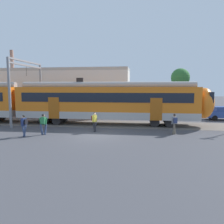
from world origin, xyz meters
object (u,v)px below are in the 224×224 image
commuter_train (27,102)px  pedestrian_yellow (94,120)px  parked_car_blue (223,113)px  pedestrian_navy (24,124)px  pedestrian_grey (175,122)px  pedestrian_green (43,123)px

commuter_train → pedestrian_yellow: size_ratio=22.83×
pedestrian_yellow → parked_car_blue: pedestrian_yellow is taller
pedestrian_navy → pedestrian_grey: (11.54, 2.32, 0.00)m
parked_car_blue → commuter_train: bearing=-167.7°
commuter_train → parked_car_blue: (21.59, 4.72, -1.47)m
pedestrian_navy → parked_car_blue: 21.52m
pedestrian_navy → pedestrian_green: size_ratio=1.00×
pedestrian_yellow → pedestrian_grey: size_ratio=1.00×
pedestrian_yellow → pedestrian_green: bearing=-155.4°
commuter_train → parked_car_blue: size_ratio=9.41×
pedestrian_green → pedestrian_yellow: same height
pedestrian_grey → pedestrian_green: bearing=-171.7°
pedestrian_navy → pedestrian_grey: 11.77m
pedestrian_green → pedestrian_grey: same height
commuter_train → parked_car_blue: 22.15m
pedestrian_navy → pedestrian_green: 1.43m
commuter_train → pedestrian_grey: 15.38m
pedestrian_green → pedestrian_yellow: (3.76, 1.72, 0.03)m
commuter_train → pedestrian_green: size_ratio=22.83×
pedestrian_green → parked_car_blue: 20.09m
pedestrian_green → pedestrian_grey: size_ratio=1.00×
pedestrian_yellow → parked_car_blue: size_ratio=0.41×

